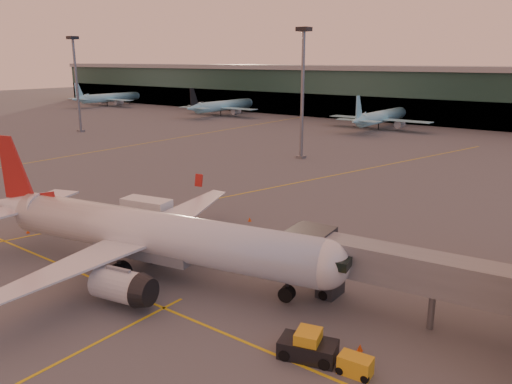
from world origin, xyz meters
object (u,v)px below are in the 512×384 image
Objects in this scene: gpu_cart at (355,366)px; main_airplane at (145,234)px; catering_truck at (148,215)px; pushback_tug at (308,347)px.

main_airplane is at bearing 168.65° from gpu_cart.
main_airplane is at bearing -53.30° from catering_truck.
gpu_cart is at bearing -17.65° from main_airplane.
catering_truck is 2.66× the size of gpu_cart.
main_airplane reaches higher than gpu_cart.
main_airplane is 17.48× the size of gpu_cart.
gpu_cart is 0.53× the size of pushback_tug.
gpu_cart is at bearing -28.65° from catering_truck.
pushback_tug is at bearing -19.46° from main_airplane.
main_airplane is 23.10m from gpu_cart.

